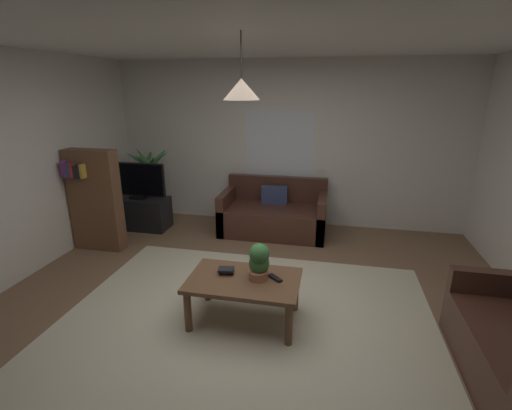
# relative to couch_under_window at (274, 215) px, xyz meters

# --- Properties ---
(floor) EXTENTS (5.58, 5.36, 0.02)m
(floor) POSITION_rel_couch_under_window_xyz_m (0.11, -2.19, -0.28)
(floor) COLOR brown
(floor) RESTS_ON ground
(rug) EXTENTS (3.62, 2.95, 0.01)m
(rug) POSITION_rel_couch_under_window_xyz_m (0.11, -2.39, -0.27)
(rug) COLOR beige
(rug) RESTS_ON ground
(wall_back) EXTENTS (5.70, 0.06, 2.60)m
(wall_back) POSITION_rel_couch_under_window_xyz_m (0.11, 0.52, 1.03)
(wall_back) COLOR silver
(wall_back) RESTS_ON ground
(ceiling) EXTENTS (5.58, 5.36, 0.02)m
(ceiling) POSITION_rel_couch_under_window_xyz_m (0.11, -2.19, 2.34)
(ceiling) COLOR white
(window_pane) EXTENTS (1.09, 0.01, 1.15)m
(window_pane) POSITION_rel_couch_under_window_xyz_m (-0.00, 0.49, 0.99)
(window_pane) COLOR white
(couch_under_window) EXTENTS (1.60, 0.85, 0.82)m
(couch_under_window) POSITION_rel_couch_under_window_xyz_m (0.00, 0.00, 0.00)
(couch_under_window) COLOR #47281E
(couch_under_window) RESTS_ON ground
(coffee_table) EXTENTS (1.06, 0.66, 0.45)m
(coffee_table) POSITION_rel_couch_under_window_xyz_m (0.09, -2.33, 0.11)
(coffee_table) COLOR brown
(coffee_table) RESTS_ON ground
(book_on_table_0) EXTENTS (0.15, 0.11, 0.02)m
(book_on_table_0) POSITION_rel_couch_under_window_xyz_m (-0.10, -2.25, 0.19)
(book_on_table_0) COLOR black
(book_on_table_0) RESTS_ON coffee_table
(book_on_table_1) EXTENTS (0.14, 0.10, 0.02)m
(book_on_table_1) POSITION_rel_couch_under_window_xyz_m (-0.10, -2.25, 0.21)
(book_on_table_1) COLOR beige
(book_on_table_1) RESTS_ON coffee_table
(book_on_table_2) EXTENTS (0.17, 0.13, 0.02)m
(book_on_table_2) POSITION_rel_couch_under_window_xyz_m (-0.10, -2.27, 0.23)
(book_on_table_2) COLOR black
(book_on_table_2) RESTS_ON coffee_table
(remote_on_table_0) EXTENTS (0.17, 0.07, 0.02)m
(remote_on_table_0) POSITION_rel_couch_under_window_xyz_m (0.22, -2.30, 0.19)
(remote_on_table_0) COLOR black
(remote_on_table_0) RESTS_ON coffee_table
(remote_on_table_1) EXTENTS (0.15, 0.14, 0.02)m
(remote_on_table_1) POSITION_rel_couch_under_window_xyz_m (0.38, -2.27, 0.19)
(remote_on_table_1) COLOR black
(remote_on_table_1) RESTS_ON coffee_table
(potted_plant_on_table) EXTENTS (0.20, 0.22, 0.36)m
(potted_plant_on_table) POSITION_rel_couch_under_window_xyz_m (0.23, -2.28, 0.36)
(potted_plant_on_table) COLOR #B77051
(potted_plant_on_table) RESTS_ON coffee_table
(tv_stand) EXTENTS (0.90, 0.44, 0.50)m
(tv_stand) POSITION_rel_couch_under_window_xyz_m (-2.12, -0.26, -0.02)
(tv_stand) COLOR black
(tv_stand) RESTS_ON ground
(tv) EXTENTS (0.92, 0.16, 0.57)m
(tv) POSITION_rel_couch_under_window_xyz_m (-2.12, -0.28, 0.52)
(tv) COLOR black
(tv) RESTS_ON tv_stand
(potted_palm_corner) EXTENTS (0.76, 0.84, 1.26)m
(potted_palm_corner) POSITION_rel_couch_under_window_xyz_m (-2.15, 0.20, 0.34)
(potted_palm_corner) COLOR #B77051
(potted_palm_corner) RESTS_ON ground
(bookshelf_corner) EXTENTS (0.70, 0.31, 1.40)m
(bookshelf_corner) POSITION_rel_couch_under_window_xyz_m (-2.31, -1.10, 0.44)
(bookshelf_corner) COLOR brown
(bookshelf_corner) RESTS_ON ground
(pendant_lamp) EXTENTS (0.30, 0.30, 0.52)m
(pendant_lamp) POSITION_rel_couch_under_window_xyz_m (0.09, -2.33, 1.89)
(pendant_lamp) COLOR black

